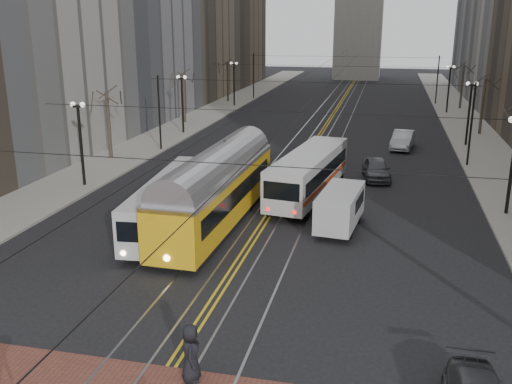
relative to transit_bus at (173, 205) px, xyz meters
The scene contains 15 objects.
ground 12.46m from the transit_bus, 67.89° to the right, with size 260.00×260.00×0.00m, color black.
sidewalk_left 35.11m from the transit_bus, 107.14° to the left, with size 5.00×140.00×0.15m, color gray.
sidewalk_right 38.89m from the transit_bus, 59.62° to the left, with size 5.00×140.00×0.15m, color gray.
streetcar_rails 33.88m from the transit_bus, 82.09° to the left, with size 4.80×130.00×0.02m, color gray.
centre_lines 33.88m from the transit_bus, 82.09° to the left, with size 0.42×130.00×0.01m, color gold.
lamp_posts 17.95m from the transit_bus, 74.91° to the left, with size 27.60×57.20×5.60m.
street_trees 24.27m from the transit_bus, 78.91° to the left, with size 31.68×53.28×5.60m.
trolley_wires 23.94m from the transit_bus, 78.72° to the left, with size 25.96×120.00×6.60m.
transit_bus is the anchor object (origin of this frame).
streetcar 2.55m from the transit_bus, 31.30° to the left, with size 2.68×14.41×3.40m, color yellow.
rear_bus 9.94m from the transit_bus, 49.45° to the left, with size 2.46×11.33×2.96m, color silver.
cargo_van 9.18m from the transit_bus, 13.02° to the left, with size 1.91×4.98×2.20m, color #BBBBBB.
sedan_grey 16.89m from the transit_bus, 50.98° to the left, with size 1.81×4.51×1.54m, color #464A4E.
sedan_silver 27.31m from the transit_bus, 62.35° to the left, with size 1.71×4.89×1.61m, color #AFB0B7.
pedestrian_a 14.12m from the transit_bus, 66.81° to the right, with size 0.95×0.62×1.94m, color black.
Camera 1 is at (6.44, -16.40, 11.01)m, focal length 40.00 mm.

